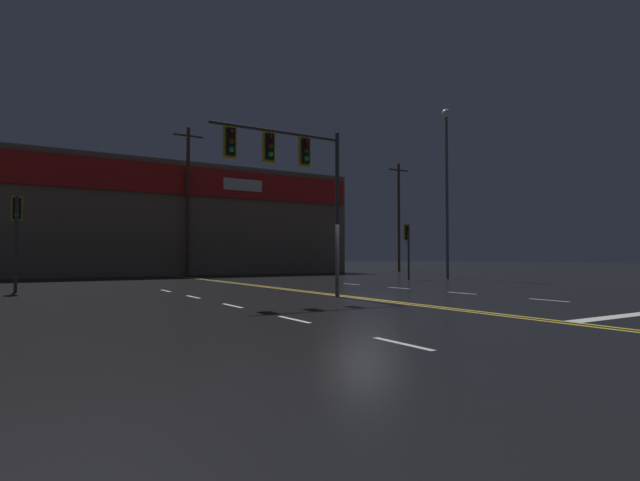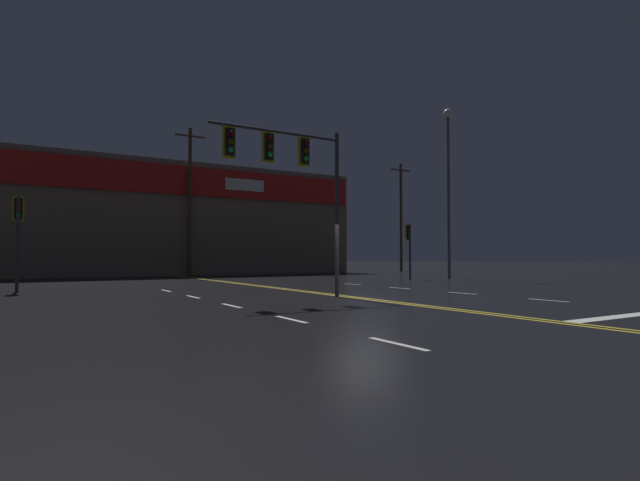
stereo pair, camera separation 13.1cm
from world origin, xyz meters
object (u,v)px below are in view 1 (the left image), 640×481
traffic_signal_corner_northeast (407,239)px  streetlight_near_right (447,172)px  traffic_signal_median (287,162)px  traffic_signal_corner_northwest (17,221)px

traffic_signal_corner_northeast → streetlight_near_right: bearing=-7.0°
streetlight_near_right → traffic_signal_median: bearing=-152.4°
traffic_signal_corner_northeast → traffic_signal_corner_northwest: bearing=-179.8°
traffic_signal_corner_northwest → streetlight_near_right: size_ratio=0.35×
traffic_signal_corner_northwest → streetlight_near_right: streetlight_near_right is taller
traffic_signal_median → traffic_signal_corner_northwest: bearing=130.9°
traffic_signal_corner_northwest → streetlight_near_right: 23.67m
traffic_signal_median → traffic_signal_corner_northwest: (-7.45, 8.59, -1.68)m
traffic_signal_corner_northwest → streetlight_near_right: bearing=-0.7°
traffic_signal_corner_northwest → traffic_signal_corner_northeast: bearing=0.2°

